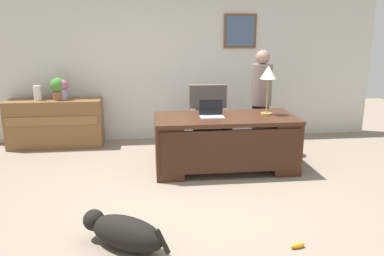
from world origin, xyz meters
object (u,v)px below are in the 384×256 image
at_px(vase_with_flowers, 63,88).
at_px(dog_toy_bone, 298,245).
at_px(desk_lamp, 268,76).
at_px(armchair, 209,122).
at_px(desk, 225,141).
at_px(credenza, 56,123).
at_px(dog_lying, 123,232).
at_px(laptop, 211,113).
at_px(vase_empty, 38,93).
at_px(person_standing, 261,101).
at_px(potted_plant, 58,88).

distance_m(vase_with_flowers, dog_toy_bone, 4.48).
relative_size(desk_lamp, dog_toy_bone, 4.77).
bearing_deg(armchair, desk_lamp, -49.79).
distance_m(desk, desk_lamp, 1.06).
height_order(credenza, dog_lying, credenza).
relative_size(laptop, vase_empty, 1.34).
height_order(person_standing, dog_toy_bone, person_standing).
distance_m(laptop, desk_lamp, 0.92).
height_order(laptop, desk_lamp, desk_lamp).
bearing_deg(desk, potted_plant, 150.19).
height_order(armchair, vase_empty, armchair).
bearing_deg(vase_with_flowers, laptop, -32.21).
bearing_deg(dog_lying, potted_plant, 110.17).
bearing_deg(credenza, desk, -28.95).
bearing_deg(dog_lying, person_standing, 52.27).
height_order(desk, desk_lamp, desk_lamp).
distance_m(person_standing, desk_lamp, 0.79).
bearing_deg(laptop, desk, -9.09).
height_order(armchair, dog_toy_bone, armchair).
relative_size(vase_empty, dog_toy_bone, 1.68).
height_order(dog_lying, vase_with_flowers, vase_with_flowers).
relative_size(desk_lamp, vase_empty, 2.84).
relative_size(dog_lying, vase_empty, 3.38).
bearing_deg(potted_plant, vase_empty, 180.00).
distance_m(credenza, laptop, 2.80).
distance_m(person_standing, potted_plant, 3.27).
bearing_deg(dog_toy_bone, vase_empty, 131.64).
distance_m(dog_lying, dog_toy_bone, 1.57).
bearing_deg(desk, desk_lamp, 8.20).
xyz_separation_m(dog_lying, laptop, (1.10, 1.88, 0.66)).
bearing_deg(potted_plant, vase_with_flowers, -0.00).
distance_m(armchair, dog_lying, 3.01).
xyz_separation_m(laptop, potted_plant, (-2.30, 1.40, 0.17)).
bearing_deg(dog_lying, desk_lamp, 45.82).
bearing_deg(dog_toy_bone, armchair, 96.77).
height_order(laptop, dog_toy_bone, laptop).
height_order(person_standing, laptop, person_standing).
height_order(armchair, vase_with_flowers, vase_with_flowers).
relative_size(person_standing, vase_empty, 6.77).
relative_size(person_standing, potted_plant, 4.47).
distance_m(desk, person_standing, 1.07).
xyz_separation_m(armchair, vase_with_flowers, (-2.33, 0.55, 0.50)).
height_order(vase_with_flowers, vase_empty, vase_with_flowers).
relative_size(armchair, dog_lying, 1.30).
xyz_separation_m(desk, armchair, (-0.09, 0.88, 0.06)).
relative_size(credenza, dog_toy_bone, 10.78).
distance_m(person_standing, laptop, 1.12).
relative_size(desk_lamp, vase_with_flowers, 2.07).
height_order(laptop, potted_plant, potted_plant).
bearing_deg(person_standing, desk_lamp, -99.23).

